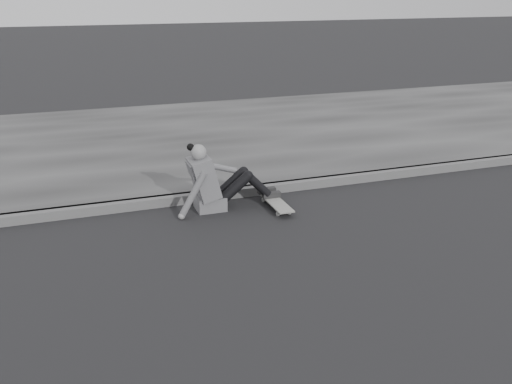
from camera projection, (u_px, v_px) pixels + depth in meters
curb at (386, 174)px, 8.39m from camera, size 24.00×0.16×0.12m
sidewalk at (303, 129)px, 11.07m from camera, size 24.00×6.00×0.12m
skateboard at (276, 203)px, 7.26m from camera, size 0.20×0.78×0.09m
seated_woman at (215, 182)px, 7.15m from camera, size 1.38×0.46×0.88m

